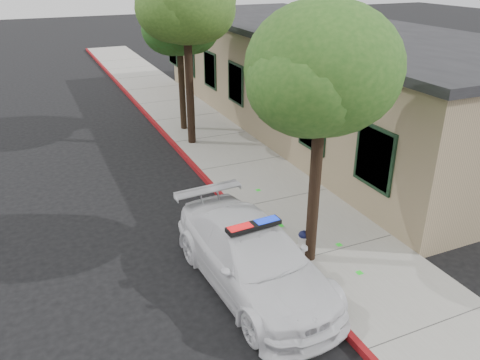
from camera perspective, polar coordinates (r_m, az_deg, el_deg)
name	(u,v)px	position (r m, az deg, el deg)	size (l,w,h in m)	color
ground	(283,269)	(11.48, 5.12, -10.55)	(120.00, 120.00, 0.00)	black
sidewalk	(282,201)	(14.36, 4.97, -2.47)	(3.20, 60.00, 0.15)	gray
red_curb	(234,210)	(13.75, -0.68, -3.65)	(0.14, 60.00, 0.16)	maroon
clapboard_building	(321,76)	(21.06, 9.62, 12.07)	(7.30, 20.89, 4.24)	tan
police_car	(253,257)	(10.53, 1.59, -9.19)	(2.37, 5.18, 1.59)	white
fire_hydrant	(303,244)	(11.52, 7.54, -7.53)	(0.40, 0.35, 0.71)	silver
street_tree_near	(323,75)	(9.95, 9.90, 12.26)	(3.44, 3.20, 5.87)	black
street_tree_mid	(186,5)	(17.80, -6.43, 19.99)	(3.72, 3.50, 6.69)	black
street_tree_far	(180,26)	(19.57, -7.19, 17.70)	(3.14, 2.91, 5.50)	black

